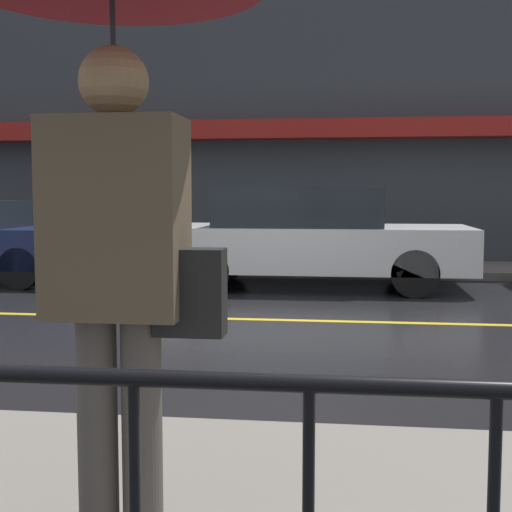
{
  "coord_description": "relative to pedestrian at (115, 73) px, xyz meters",
  "views": [
    {
      "loc": [
        1.1,
        -7.84,
        1.43
      ],
      "look_at": [
        0.33,
        -1.93,
        0.9
      ],
      "focal_mm": 50.0,
      "sensor_mm": 36.0,
      "label": 1
    }
  ],
  "objects": [
    {
      "name": "lane_marking",
      "position": [
        -0.31,
        5.47,
        -1.83
      ],
      "size": [
        25.2,
        0.12,
        0.01
      ],
      "color": "gold",
      "rests_on": "ground_plane"
    },
    {
      "name": "car_white",
      "position": [
        0.21,
        8.27,
        -1.07
      ],
      "size": [
        4.63,
        1.88,
        1.49
      ],
      "color": "silver",
      "rests_on": "ground_plane"
    },
    {
      "name": "building_storefront",
      "position": [
        -0.31,
        11.51,
        1.61
      ],
      "size": [
        28.0,
        0.85,
        6.99
      ],
      "color": "#383D42",
      "rests_on": "ground_plane"
    },
    {
      "name": "ground_plane",
      "position": [
        -0.31,
        5.47,
        -1.83
      ],
      "size": [
        80.0,
        80.0,
        0.0
      ],
      "primitive_type": "plane",
      "color": "black"
    },
    {
      "name": "pedestrian",
      "position": [
        0.0,
        0.0,
        0.0
      ],
      "size": [
        1.03,
        1.03,
        2.2
      ],
      "color": "#4C4742",
      "rests_on": "sidewalk_near"
    },
    {
      "name": "sidewalk_far",
      "position": [
        -0.31,
        10.38,
        -1.77
      ],
      "size": [
        28.0,
        1.99,
        0.13
      ],
      "color": "slate",
      "rests_on": "ground_plane"
    }
  ]
}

